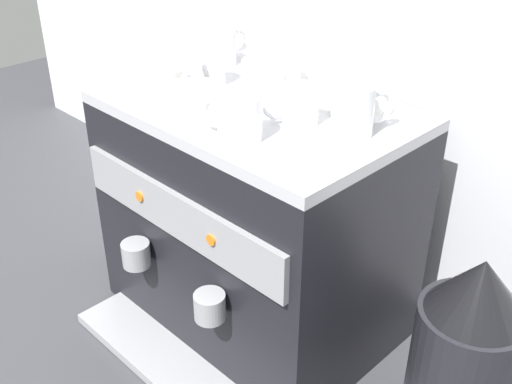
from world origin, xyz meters
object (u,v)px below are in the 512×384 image
ceramic_cup_0 (237,117)px  ceramic_bowl_1 (358,103)px  ceramic_bowl_0 (160,76)px  ceramic_bowl_2 (193,98)px  ceramic_cup_5 (272,86)px  ceramic_bowl_3 (271,72)px  espresso_machine (255,219)px  milk_pitcher (136,220)px  ceramic_cup_3 (298,105)px  ceramic_cup_1 (208,67)px  ceramic_cup_2 (223,45)px  ceramic_cup_4 (358,110)px  coffee_grinder (465,353)px

ceramic_cup_0 → ceramic_bowl_1: ceramic_cup_0 is taller
ceramic_bowl_0 → ceramic_bowl_1: 0.39m
ceramic_cup_0 → ceramic_bowl_2: (-0.15, 0.04, -0.02)m
ceramic_cup_5 → ceramic_bowl_3: (-0.08, 0.08, -0.01)m
espresso_machine → ceramic_cup_5: size_ratio=5.85×
milk_pitcher → ceramic_cup_3: bearing=2.3°
ceramic_bowl_1 → ceramic_cup_1: bearing=-163.4°
ceramic_bowl_0 → milk_pitcher: ceramic_bowl_0 is taller
espresso_machine → ceramic_cup_2: size_ratio=5.42×
ceramic_cup_2 → ceramic_bowl_2: 0.25m
ceramic_bowl_3 → ceramic_cup_4: bearing=-16.5°
ceramic_cup_5 → ceramic_bowl_0: (-0.22, -0.09, -0.01)m
espresso_machine → milk_pitcher: bearing=-176.1°
ceramic_cup_4 → ceramic_cup_3: bearing=-159.7°
ceramic_cup_5 → milk_pitcher: bearing=-172.5°
ceramic_bowl_1 → milk_pitcher: size_ratio=0.71×
ceramic_cup_4 → ceramic_bowl_3: ceramic_cup_4 is taller
ceramic_cup_0 → ceramic_cup_2: bearing=141.2°
ceramic_bowl_3 → milk_pitcher: 0.57m
espresso_machine → ceramic_cup_4: (0.21, 0.03, 0.29)m
espresso_machine → ceramic_cup_3: 0.30m
ceramic_cup_4 → ceramic_cup_5: bearing=-179.5°
ceramic_bowl_2 → milk_pitcher: bearing=170.3°
ceramic_cup_5 → ceramic_bowl_2: (-0.09, -0.11, -0.02)m
coffee_grinder → ceramic_cup_2: bearing=172.8°
coffee_grinder → ceramic_cup_0: bearing=-158.0°
ceramic_bowl_3 → ceramic_cup_2: bearing=176.7°
espresso_machine → ceramic_bowl_3: size_ratio=4.86×
ceramic_cup_1 → ceramic_bowl_0: 0.10m
espresso_machine → ceramic_cup_3: size_ratio=6.75×
ceramic_cup_1 → ceramic_cup_2: size_ratio=0.90×
ceramic_cup_0 → ceramic_cup_4: size_ratio=1.10×
ceramic_bowl_0 → ceramic_bowl_2: bearing=-9.7°
ceramic_bowl_2 → ceramic_bowl_3: 0.19m
ceramic_cup_1 → ceramic_cup_5: bearing=6.3°
ceramic_bowl_0 → ceramic_bowl_2: 0.13m
espresso_machine → ceramic_bowl_1: 0.33m
ceramic_cup_4 → ceramic_bowl_2: 0.30m
espresso_machine → coffee_grinder: espresso_machine is taller
ceramic_cup_3 → ceramic_bowl_2: bearing=-157.4°
ceramic_bowl_0 → milk_pitcher: 0.49m
ceramic_cup_2 → ceramic_cup_4: bearing=-12.0°
ceramic_bowl_0 → coffee_grinder: ceramic_bowl_0 is taller
ceramic_cup_2 → milk_pitcher: 0.52m
ceramic_cup_0 → ceramic_cup_1: 0.26m
ceramic_cup_4 → ceramic_bowl_3: 0.29m
ceramic_cup_0 → ceramic_cup_5: ceramic_cup_0 is taller
ceramic_cup_0 → ceramic_cup_4: (0.13, 0.15, 0.01)m
espresso_machine → ceramic_bowl_1: size_ratio=5.69×
ceramic_cup_4 → coffee_grinder: size_ratio=0.28×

